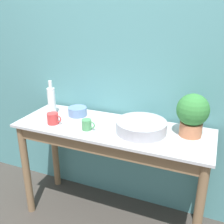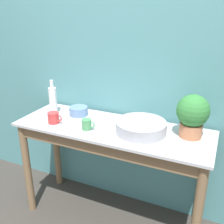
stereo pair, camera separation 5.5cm
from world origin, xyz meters
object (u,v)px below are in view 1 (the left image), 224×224
at_px(potted_plant, 192,113).
at_px(mug_green, 87,125).
at_px(bowl_wash_large, 141,127).
at_px(mug_red, 53,118).
at_px(bowl_small_blue, 78,111).
at_px(bottle_tall, 52,100).

xyz_separation_m(potted_plant, mug_green, (-0.70, -0.19, -0.13)).
bearing_deg(mug_green, potted_plant, 15.23).
bearing_deg(bowl_wash_large, mug_red, -170.05).
xyz_separation_m(bowl_wash_large, bowl_small_blue, (-0.57, 0.10, -0.01)).
bearing_deg(bottle_tall, bowl_small_blue, 13.31).
distance_m(potted_plant, mug_red, 1.01).
bearing_deg(mug_red, potted_plant, 11.16).
distance_m(potted_plant, bowl_wash_large, 0.36).
bearing_deg(bowl_small_blue, bowl_wash_large, -10.08).
height_order(potted_plant, bowl_wash_large, potted_plant).
bearing_deg(bowl_small_blue, bottle_tall, -166.69).
bearing_deg(mug_red, bowl_wash_large, 9.95).
relative_size(potted_plant, mug_red, 2.50).
distance_m(mug_green, bowl_small_blue, 0.29).
xyz_separation_m(mug_red, bowl_small_blue, (0.09, 0.22, -0.01)).
bearing_deg(mug_red, bottle_tall, 125.76).
xyz_separation_m(potted_plant, mug_red, (-0.99, -0.19, -0.12)).
relative_size(bottle_tall, mug_red, 2.38).
distance_m(potted_plant, mug_green, 0.74).
bearing_deg(bowl_small_blue, mug_red, -112.27).
xyz_separation_m(mug_green, mug_red, (-0.29, -0.00, 0.00)).
bearing_deg(potted_plant, mug_red, -168.84).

